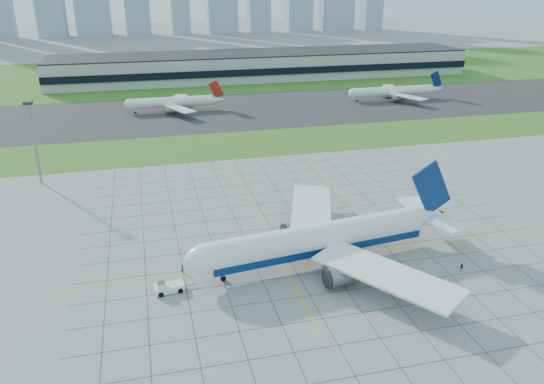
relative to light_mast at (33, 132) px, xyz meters
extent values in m
plane|color=gray|center=(70.00, -65.00, -16.18)|extent=(1400.00, 1400.00, 0.00)
cube|color=#3E7320|center=(70.00, 25.00, -16.16)|extent=(700.00, 35.00, 0.04)
cube|color=#383838|center=(70.00, 80.00, -16.15)|extent=(700.00, 75.00, 0.04)
cube|color=#3E7320|center=(70.00, 190.00, -16.16)|extent=(700.00, 145.00, 0.04)
cube|color=#474744|center=(22.00, -55.00, -16.17)|extent=(0.18, 130.00, 0.02)
cube|color=#474744|center=(30.00, -55.00, -16.17)|extent=(0.18, 130.00, 0.02)
cube|color=#474744|center=(38.00, -55.00, -16.17)|extent=(0.18, 130.00, 0.02)
cube|color=#474744|center=(46.00, -55.00, -16.17)|extent=(0.18, 130.00, 0.02)
cube|color=#474744|center=(54.00, -55.00, -16.17)|extent=(0.18, 130.00, 0.02)
cube|color=#474744|center=(62.00, -55.00, -16.17)|extent=(0.18, 130.00, 0.02)
cube|color=#474744|center=(70.00, -55.00, -16.17)|extent=(0.18, 130.00, 0.02)
cube|color=#474744|center=(78.00, -55.00, -16.17)|extent=(0.18, 130.00, 0.02)
cube|color=#474744|center=(86.00, -55.00, -16.17)|extent=(0.18, 130.00, 0.02)
cube|color=#474744|center=(94.00, -55.00, -16.17)|extent=(0.18, 130.00, 0.02)
cube|color=#474744|center=(102.00, -55.00, -16.17)|extent=(0.18, 130.00, 0.02)
cube|color=#474744|center=(110.00, -55.00, -16.17)|extent=(0.18, 130.00, 0.02)
cube|color=#474744|center=(118.00, -55.00, -16.17)|extent=(0.18, 130.00, 0.02)
cube|color=#474744|center=(70.00, -105.00, -16.17)|extent=(110.00, 0.18, 0.02)
cube|color=#474744|center=(70.00, -97.00, -16.17)|extent=(110.00, 0.18, 0.02)
cube|color=#474744|center=(70.00, -89.00, -16.17)|extent=(110.00, 0.18, 0.02)
cube|color=#474744|center=(70.00, -81.00, -16.17)|extent=(110.00, 0.18, 0.02)
cube|color=#474744|center=(70.00, -73.00, -16.17)|extent=(110.00, 0.18, 0.02)
cube|color=#474744|center=(70.00, -65.00, -16.17)|extent=(110.00, 0.18, 0.02)
cube|color=#474744|center=(70.00, -57.00, -16.17)|extent=(110.00, 0.18, 0.02)
cube|color=#474744|center=(70.00, -49.00, -16.17)|extent=(110.00, 0.18, 0.02)
cube|color=#474744|center=(70.00, -41.00, -16.17)|extent=(110.00, 0.18, 0.02)
cube|color=#474744|center=(70.00, -33.00, -16.17)|extent=(110.00, 0.18, 0.02)
cube|color=#474744|center=(70.00, -25.00, -16.17)|extent=(110.00, 0.18, 0.02)
cube|color=#474744|center=(70.00, -17.00, -16.17)|extent=(110.00, 0.18, 0.02)
cube|color=#474744|center=(70.00, -9.00, -16.17)|extent=(110.00, 0.18, 0.02)
cube|color=#474744|center=(70.00, -1.00, -16.17)|extent=(110.00, 0.18, 0.02)
cube|color=#F6B50C|center=(70.00, -67.00, -16.16)|extent=(120.00, 0.25, 0.03)
cube|color=#F6B50C|center=(60.00, -45.00, -16.16)|extent=(0.25, 100.00, 0.03)
cube|color=#F6B50C|center=(88.00, -45.00, -16.16)|extent=(0.25, 100.00, 0.03)
cube|color=#B7B7B2|center=(110.00, 165.00, -8.68)|extent=(260.00, 42.00, 15.00)
cube|color=black|center=(110.00, 143.50, -9.18)|extent=(260.00, 1.00, 4.00)
cube|color=black|center=(110.00, 165.00, -0.78)|extent=(260.00, 42.00, 0.80)
cylinder|color=gray|center=(0.00, 0.00, -3.68)|extent=(0.70, 0.70, 25.00)
cube|color=black|center=(0.00, 0.00, 9.02)|extent=(2.50, 2.50, 0.80)
cube|color=#92A8BF|center=(-8.00, 455.00, 20.82)|extent=(35.00, 31.50, 74.00)
cube|color=#92A8BF|center=(173.00, 455.00, 14.82)|extent=(24.00, 21.60, 62.00)
cylinder|color=white|center=(67.94, -68.31, -10.12)|extent=(50.22, 12.85, 6.50)
cube|color=navy|center=(67.94, -68.31, -12.18)|extent=(50.16, 12.42, 1.73)
ellipsoid|color=white|center=(43.25, -71.52, -10.12)|extent=(11.14, 7.78, 6.50)
cube|color=black|center=(40.89, -71.82, -9.58)|extent=(2.81, 3.74, 0.65)
cone|color=white|center=(96.39, -64.62, -9.79)|extent=(9.38, 7.23, 6.17)
cube|color=navy|center=(96.93, -64.56, -2.54)|extent=(11.78, 2.06, 13.82)
cube|color=white|center=(72.16, -50.30, -11.20)|extent=(18.92, 31.84, 1.05)
cube|color=white|center=(76.61, -84.66, -11.20)|extent=(24.83, 30.68, 1.05)
cylinder|color=slate|center=(66.48, -57.04, -13.37)|extent=(7.51, 4.98, 4.11)
cylinder|color=slate|center=(69.40, -79.59, -13.37)|extent=(7.51, 4.98, 4.11)
cylinder|color=gray|center=(45.93, -71.17, -14.77)|extent=(0.44, 0.44, 2.81)
cylinder|color=black|center=(45.93, -71.17, -15.59)|extent=(1.25, 0.69, 1.19)
cylinder|color=black|center=(72.86, -64.18, -15.48)|extent=(1.56, 1.47, 1.41)
cylinder|color=black|center=(73.76, -71.05, -15.48)|extent=(1.56, 1.47, 1.41)
cube|color=white|center=(34.61, -72.58, -15.29)|extent=(6.23, 3.50, 1.38)
cube|color=white|center=(33.04, -72.78, -14.31)|extent=(2.04, 2.38, 1.09)
cube|color=black|center=(33.04, -72.78, -14.11)|extent=(1.82, 2.16, 0.69)
cube|color=gray|center=(38.82, -72.03, -15.59)|extent=(2.96, 0.56, 0.18)
cylinder|color=black|center=(32.48, -71.56, -15.64)|extent=(1.14, 0.63, 1.09)
cylinder|color=black|center=(32.81, -74.11, -15.64)|extent=(1.14, 0.63, 1.09)
cylinder|color=black|center=(36.40, -71.05, -15.64)|extent=(1.14, 0.63, 1.09)
cylinder|color=black|center=(36.73, -73.60, -15.64)|extent=(1.14, 0.63, 1.09)
imported|color=black|center=(37.90, -65.65, -15.21)|extent=(0.75, 0.84, 1.94)
imported|color=black|center=(97.17, -79.82, -15.30)|extent=(1.06, 1.08, 1.76)
cylinder|color=white|center=(46.70, 85.69, -11.68)|extent=(38.73, 4.80, 4.80)
cube|color=#A61913|center=(68.22, 85.69, -6.68)|extent=(7.46, 0.40, 9.15)
cube|color=white|center=(49.39, 96.69, -12.48)|extent=(13.89, 20.66, 0.40)
cube|color=white|center=(49.39, 74.69, -12.48)|extent=(13.89, 20.66, 0.40)
cylinder|color=black|center=(49.93, 87.89, -15.68)|extent=(1.00, 1.00, 1.00)
cylinder|color=black|center=(49.93, 83.49, -15.68)|extent=(1.00, 1.00, 1.00)
cylinder|color=white|center=(160.27, 83.96, -11.68)|extent=(44.17, 4.80, 4.80)
cube|color=#081951|center=(184.81, 83.96, -6.68)|extent=(7.46, 0.40, 9.15)
cube|color=white|center=(163.34, 94.96, -12.48)|extent=(13.89, 20.66, 0.40)
cube|color=white|center=(163.34, 72.96, -12.48)|extent=(13.89, 20.66, 0.40)
cylinder|color=black|center=(163.95, 86.16, -15.68)|extent=(1.00, 1.00, 1.00)
cylinder|color=black|center=(163.95, 81.76, -15.68)|extent=(1.00, 1.00, 1.00)
camera|label=1|loc=(32.40, -167.54, 43.57)|focal=35.00mm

